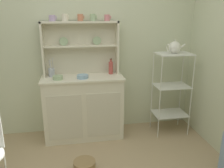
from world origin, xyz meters
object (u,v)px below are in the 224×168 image
at_px(hutch_shelf_unit, 81,44).
at_px(cup_lilac_0, 52,18).
at_px(hutch_cabinet, 84,106).
at_px(jam_bottle, 111,67).
at_px(bowl_mixing_large, 58,78).
at_px(porcelain_teapot, 174,47).
at_px(floor_basket, 85,166).
at_px(utensil_jar, 52,72).
at_px(bakers_rack, 172,84).

relative_size(hutch_shelf_unit, cup_lilac_0, 10.49).
height_order(hutch_cabinet, jam_bottle, jam_bottle).
height_order(bowl_mixing_large, porcelain_teapot, porcelain_teapot).
bearing_deg(hutch_shelf_unit, porcelain_teapot, -11.52).
xyz_separation_m(hutch_shelf_unit, jam_bottle, (0.39, -0.08, -0.32)).
relative_size(floor_basket, cup_lilac_0, 2.53).
distance_m(floor_basket, bowl_mixing_large, 1.12).
bearing_deg(utensil_jar, cup_lilac_0, 39.42).
xyz_separation_m(hutch_shelf_unit, porcelain_teapot, (1.22, -0.25, -0.04)).
relative_size(hutch_shelf_unit, bakers_rack, 0.87).
bearing_deg(floor_basket, bowl_mixing_large, 109.84).
distance_m(hutch_cabinet, jam_bottle, 0.65).
relative_size(hutch_cabinet, cup_lilac_0, 11.25).
distance_m(bowl_mixing_large, porcelain_teapot, 1.56).
bearing_deg(hutch_cabinet, utensil_jar, 168.88).
relative_size(hutch_cabinet, floor_basket, 4.45).
xyz_separation_m(hutch_cabinet, bakers_rack, (1.22, -0.08, 0.27)).
xyz_separation_m(hutch_cabinet, bowl_mixing_large, (-0.31, -0.07, 0.44)).
relative_size(jam_bottle, utensil_jar, 0.86).
height_order(floor_basket, jam_bottle, jam_bottle).
bearing_deg(hutch_shelf_unit, jam_bottle, -11.18).
bearing_deg(jam_bottle, floor_basket, -116.74).
xyz_separation_m(utensil_jar, porcelain_teapot, (1.61, -0.16, 0.31)).
relative_size(bowl_mixing_large, porcelain_teapot, 0.51).
xyz_separation_m(bakers_rack, jam_bottle, (-0.82, 0.17, 0.24)).
distance_m(hutch_shelf_unit, bakers_rack, 1.36).
xyz_separation_m(bakers_rack, porcelain_teapot, (-0.00, 0.00, 0.51)).
height_order(bowl_mixing_large, utensil_jar, utensil_jar).
bearing_deg(bakers_rack, utensil_jar, 174.29).
xyz_separation_m(floor_basket, bowl_mixing_large, (-0.26, 0.72, 0.82)).
relative_size(utensil_jar, porcelain_teapot, 1.00).
xyz_separation_m(bowl_mixing_large, porcelain_teapot, (1.53, -0.01, 0.34)).
height_order(cup_lilac_0, porcelain_teapot, cup_lilac_0).
bearing_deg(cup_lilac_0, hutch_shelf_unit, 7.03).
distance_m(hutch_shelf_unit, utensil_jar, 0.53).
bearing_deg(jam_bottle, cup_lilac_0, 177.18).
relative_size(bowl_mixing_large, jam_bottle, 0.60).
distance_m(hutch_cabinet, hutch_shelf_unit, 0.84).
height_order(hutch_shelf_unit, cup_lilac_0, cup_lilac_0).
distance_m(hutch_shelf_unit, cup_lilac_0, 0.47).
bearing_deg(hutch_shelf_unit, cup_lilac_0, -172.97).
distance_m(cup_lilac_0, porcelain_teapot, 1.61).
bearing_deg(hutch_cabinet, hutch_shelf_unit, 90.00).
bearing_deg(floor_basket, utensil_jar, 111.47).
height_order(bakers_rack, floor_basket, bakers_rack).
distance_m(floor_basket, cup_lilac_0, 1.81).
height_order(hutch_shelf_unit, porcelain_teapot, hutch_shelf_unit).
bearing_deg(bowl_mixing_large, cup_lilac_0, 98.04).
bearing_deg(hutch_cabinet, floor_basket, -93.63).
xyz_separation_m(floor_basket, jam_bottle, (0.44, 0.88, 0.88)).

